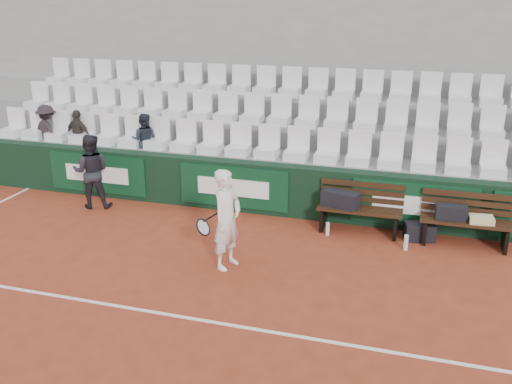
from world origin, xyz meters
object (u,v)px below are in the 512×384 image
Objects in this scene: bench_right at (464,233)px; sports_bag_left at (340,199)px; water_bottle_near at (328,229)px; ball_kid at (91,171)px; sports_bag_ground at (419,232)px; spectator_b at (77,115)px; spectator_a at (45,112)px; bench_left at (359,220)px; tennis_player at (227,219)px; spectator_c at (143,119)px; sports_bag_right at (451,212)px; water_bottle_far at (406,243)px.

bench_right is 2.19m from sports_bag_left.
sports_bag_left is 0.59m from water_bottle_near.
sports_bag_ground is at bearing 162.42° from ball_kid.
sports_bag_left is at bearing -179.08° from spectator_b.
spectator_b is (0.79, 0.00, -0.04)m from spectator_a.
sports_bag_left is 1.49m from sports_bag_ground.
bench_left is at bearing 31.01° from water_bottle_near.
spectator_b reaches higher than tennis_player.
sports_bag_right is at bearing 159.41° from spectator_c.
spectator_c is (-2.87, 2.90, 0.78)m from tennis_player.
bench_right is at bearing 159.68° from spectator_c.
spectator_a is at bearing 173.04° from sports_bag_ground.
water_bottle_near is 0.20× the size of spectator_a.
spectator_a is (-8.63, 0.98, 1.03)m from sports_bag_right.
bench_left is 2.26× the size of sports_bag_left.
bench_right is 5.53× the size of water_bottle_far.
spectator_b is (-7.15, 1.49, 1.43)m from water_bottle_far.
sports_bag_left is 2.44× the size of water_bottle_far.
sports_bag_left reaches higher than sports_bag_ground.
tennis_player is at bearing -132.94° from bench_left.
sports_bag_ground is 0.34× the size of ball_kid.
sports_bag_left is (-2.15, 0.05, 0.37)m from bench_right.
spectator_c reaches higher than spectator_b.
bench_right is 1.00× the size of ball_kid.
ball_kid reaches higher than bench_left.
spectator_a is at bearing -52.95° from ball_kid.
sports_bag_right reaches higher than bench_right.
sports_bag_right is 1.92× the size of water_bottle_far.
water_bottle_far is 6.17m from ball_kid.
sports_bag_ground is at bearing 9.18° from water_bottle_near.
water_bottle_near is at bearing 151.66° from spectator_c.
water_bottle_far is at bearing 178.09° from spectator_b.
sports_bag_ground is 8.33m from spectator_a.
spectator_a is 2.39m from spectator_c.
sports_bag_ground is 0.53m from water_bottle_far.
sports_bag_ground is at bearing -2.91° from bench_left.
spectator_b is (-8.09, 0.98, 1.34)m from bench_right.
sports_bag_ground is at bearing -177.77° from sports_bag_right.
sports_bag_left reaches higher than water_bottle_near.
spectator_a is (-7.94, 1.49, 1.47)m from water_bottle_far.
water_bottle_far is at bearing 157.89° from ball_kid.
bench_left reaches higher than sports_bag_ground.
bench_left is 6.51m from spectator_b.
sports_bag_ground is (-0.49, -0.02, -0.42)m from sports_bag_right.
spectator_c is at bearing 168.67° from bench_left.
sports_bag_ground reaches higher than water_bottle_far.
water_bottle_far is (-0.94, -0.50, -0.09)m from bench_right.
sports_bag_right is at bearing 7.55° from water_bottle_near.
ball_kid is at bearing 52.34° from spectator_c.
bench_right reaches higher than water_bottle_near.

